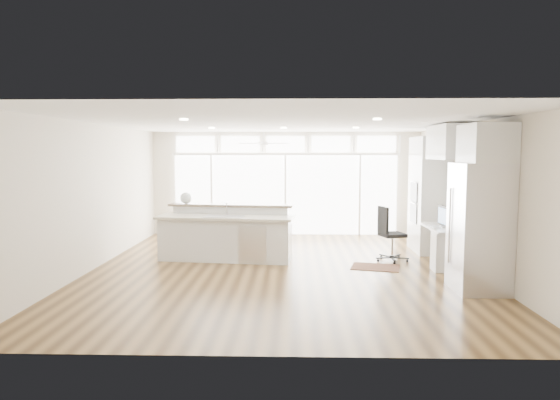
{
  "coord_description": "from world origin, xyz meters",
  "views": [
    {
      "loc": [
        0.22,
        -9.11,
        2.16
      ],
      "look_at": [
        -0.05,
        0.6,
        1.24
      ],
      "focal_mm": 32.0,
      "sensor_mm": 36.0,
      "label": 1
    }
  ],
  "objects": [
    {
      "name": "oven_cabinet",
      "position": [
        3.17,
        1.8,
        1.25
      ],
      "size": [
        0.64,
        1.2,
        2.5
      ],
      "primitive_type": "cube",
      "color": "silver",
      "rests_on": "floor"
    },
    {
      "name": "transom_row",
      "position": [
        0.0,
        3.94,
        2.38
      ],
      "size": [
        5.9,
        0.06,
        0.4
      ],
      "primitive_type": "cube",
      "color": "white",
      "rests_on": "wall_back"
    },
    {
      "name": "glass_wall",
      "position": [
        0.0,
        3.94,
        1.05
      ],
      "size": [
        5.8,
        0.06,
        2.08
      ],
      "primitive_type": "cube",
      "color": "white",
      "rests_on": "wall_back"
    },
    {
      "name": "potted_plant",
      "position": [
        3.17,
        1.8,
        2.61
      ],
      "size": [
        0.3,
        0.32,
        0.23
      ],
      "primitive_type": "imported",
      "rotation": [
        0.0,
        0.0,
        -0.13
      ],
      "color": "#336029",
      "rests_on": "oven_cabinet"
    },
    {
      "name": "wall_right",
      "position": [
        3.5,
        0.0,
        1.35
      ],
      "size": [
        0.04,
        8.0,
        2.7
      ],
      "primitive_type": "cube",
      "color": "beige",
      "rests_on": "floor"
    },
    {
      "name": "wall_back",
      "position": [
        0.0,
        4.0,
        1.35
      ],
      "size": [
        7.0,
        0.04,
        2.7
      ],
      "primitive_type": "cube",
      "color": "beige",
      "rests_on": "floor"
    },
    {
      "name": "ceiling",
      "position": [
        0.0,
        0.0,
        2.7
      ],
      "size": [
        7.0,
        8.0,
        0.02
      ],
      "primitive_type": "cube",
      "color": "white",
      "rests_on": "wall_back"
    },
    {
      "name": "desk_nook",
      "position": [
        3.13,
        0.3,
        0.38
      ],
      "size": [
        0.72,
        1.3,
        0.76
      ],
      "primitive_type": "cube",
      "color": "silver",
      "rests_on": "floor"
    },
    {
      "name": "rug",
      "position": [
        1.77,
        0.19,
        0.01
      ],
      "size": [
        1.01,
        0.83,
        0.01
      ],
      "primitive_type": "cube",
      "rotation": [
        0.0,
        0.0,
        -0.24
      ],
      "color": "#321910",
      "rests_on": "floor"
    },
    {
      "name": "office_chair",
      "position": [
        2.19,
        0.76,
        0.54
      ],
      "size": [
        0.69,
        0.66,
        1.09
      ],
      "primitive_type": "cube",
      "rotation": [
        0.0,
        0.0,
        0.28
      ],
      "color": "black",
      "rests_on": "floor"
    },
    {
      "name": "wall_left",
      "position": [
        -3.5,
        0.0,
        1.35
      ],
      "size": [
        0.04,
        8.0,
        2.7
      ],
      "primitive_type": "cube",
      "color": "beige",
      "rests_on": "floor"
    },
    {
      "name": "kitchen_island",
      "position": [
        -1.15,
        0.77,
        0.54
      ],
      "size": [
        2.84,
        1.34,
        1.09
      ],
      "primitive_type": "cube",
      "rotation": [
        0.0,
        0.0,
        -0.11
      ],
      "color": "silver",
      "rests_on": "floor"
    },
    {
      "name": "keyboard",
      "position": [
        2.88,
        0.3,
        0.77
      ],
      "size": [
        0.16,
        0.37,
        0.02
      ],
      "primitive_type": "cube",
      "rotation": [
        0.0,
        0.0,
        0.07
      ],
      "color": "silver",
      "rests_on": "desk_nook"
    },
    {
      "name": "monitor",
      "position": [
        3.05,
        0.3,
        0.97
      ],
      "size": [
        0.11,
        0.5,
        0.42
      ],
      "primitive_type": "cube",
      "rotation": [
        0.0,
        0.0,
        0.06
      ],
      "color": "black",
      "rests_on": "desk_nook"
    },
    {
      "name": "floor",
      "position": [
        0.0,
        0.0,
        -0.01
      ],
      "size": [
        7.0,
        8.0,
        0.02
      ],
      "primitive_type": "cube",
      "color": "#432C14",
      "rests_on": "ground"
    },
    {
      "name": "desk_window",
      "position": [
        3.46,
        0.3,
        1.55
      ],
      "size": [
        0.04,
        0.85,
        0.85
      ],
      "primitive_type": "cube",
      "color": "silver",
      "rests_on": "wall_right"
    },
    {
      "name": "upper_cabinets",
      "position": [
        3.17,
        0.3,
        2.35
      ],
      "size": [
        0.64,
        1.3,
        0.64
      ],
      "primitive_type": "cube",
      "color": "silver",
      "rests_on": "wall_right"
    },
    {
      "name": "recessed_lights",
      "position": [
        0.0,
        0.2,
        2.68
      ],
      "size": [
        3.4,
        3.0,
        0.02
      ],
      "primitive_type": "cube",
      "color": "white",
      "rests_on": "ceiling"
    },
    {
      "name": "wall_front",
      "position": [
        0.0,
        -4.0,
        1.35
      ],
      "size": [
        7.0,
        0.04,
        2.7
      ],
      "primitive_type": "cube",
      "color": "beige",
      "rests_on": "floor"
    },
    {
      "name": "ceiling_fan",
      "position": [
        -0.5,
        2.8,
        2.48
      ],
      "size": [
        1.16,
        1.16,
        0.32
      ],
      "primitive_type": "cube",
      "color": "white",
      "rests_on": "ceiling"
    },
    {
      "name": "fridge_cabinet",
      "position": [
        3.17,
        -1.35,
        2.3
      ],
      "size": [
        0.64,
        0.9,
        0.6
      ],
      "primitive_type": "cube",
      "color": "silver",
      "rests_on": "wall_right"
    },
    {
      "name": "framed_photos",
      "position": [
        3.46,
        0.92,
        1.4
      ],
      "size": [
        0.06,
        0.22,
        0.8
      ],
      "primitive_type": "cube",
      "color": "black",
      "rests_on": "wall_right"
    },
    {
      "name": "refrigerator",
      "position": [
        3.11,
        -1.35,
        1.0
      ],
      "size": [
        0.76,
        0.9,
        2.0
      ],
      "primitive_type": "cube",
      "color": "silver",
      "rests_on": "floor"
    },
    {
      "name": "fishbowl",
      "position": [
        -2.05,
        1.28,
        1.21
      ],
      "size": [
        0.28,
        0.28,
        0.24
      ],
      "primitive_type": "sphere",
      "rotation": [
        0.0,
        0.0,
        -0.18
      ],
      "color": "silver",
      "rests_on": "kitchen_island"
    }
  ]
}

